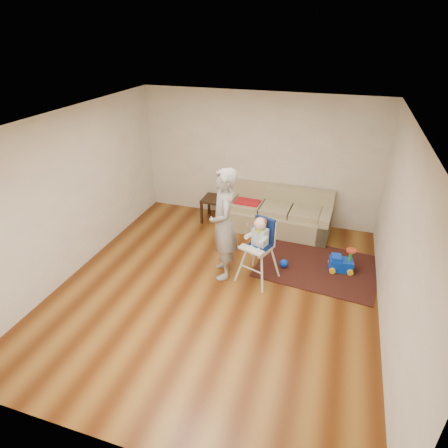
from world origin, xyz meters
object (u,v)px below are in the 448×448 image
(sofa, at_px, (276,211))
(high_chair, at_px, (259,251))
(adult, at_px, (223,225))
(toy_ball, at_px, (284,263))
(side_table, at_px, (215,209))
(ride_on_toy, at_px, (342,259))

(sofa, xyz_separation_m, high_chair, (0.06, -1.82, 0.13))
(high_chair, relative_size, adult, 0.61)
(toy_ball, bearing_deg, adult, -153.35)
(sofa, relative_size, side_table, 4.29)
(side_table, xyz_separation_m, ride_on_toy, (2.71, -1.15, -0.03))
(sofa, height_order, toy_ball, sofa)
(side_table, height_order, high_chair, high_chair)
(adult, bearing_deg, side_table, 179.90)
(toy_ball, height_order, high_chair, high_chair)
(sofa, distance_m, high_chair, 1.83)
(sofa, xyz_separation_m, side_table, (-1.32, 0.00, -0.16))
(adult, bearing_deg, toy_ball, 93.63)
(sofa, distance_m, side_table, 1.33)
(sofa, relative_size, adult, 1.18)
(toy_ball, height_order, adult, adult)
(ride_on_toy, bearing_deg, sofa, 131.62)
(side_table, xyz_separation_m, high_chair, (1.38, -1.82, 0.30))
(sofa, xyz_separation_m, adult, (-0.54, -1.85, 0.53))
(ride_on_toy, height_order, adult, adult)
(side_table, bearing_deg, ride_on_toy, -22.99)
(toy_ball, bearing_deg, high_chair, -129.06)
(toy_ball, relative_size, high_chair, 0.13)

